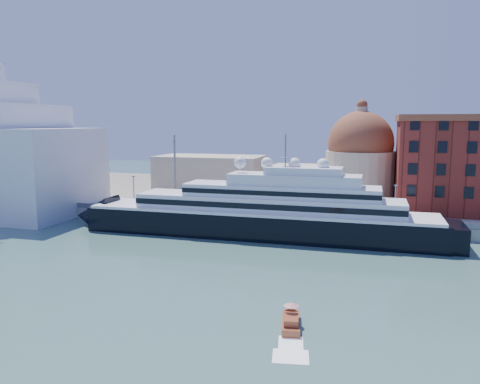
% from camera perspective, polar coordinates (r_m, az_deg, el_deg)
% --- Properties ---
extents(ground, '(400.00, 400.00, 0.00)m').
position_cam_1_polar(ground, '(77.34, -3.97, -9.10)').
color(ground, '#335858').
rests_on(ground, ground).
extents(quay, '(180.00, 10.00, 2.50)m').
position_cam_1_polar(quay, '(108.62, 2.12, -3.31)').
color(quay, gray).
rests_on(quay, ground).
extents(land, '(260.00, 72.00, 2.00)m').
position_cam_1_polar(land, '(148.21, 5.90, -0.32)').
color(land, slate).
rests_on(land, ground).
extents(quay_fence, '(180.00, 0.10, 1.20)m').
position_cam_1_polar(quay_fence, '(103.97, 1.54, -2.80)').
color(quay_fence, slate).
rests_on(quay_fence, quay).
extents(superyacht, '(82.65, 11.46, 24.70)m').
position_cam_1_polar(superyacht, '(97.45, 0.88, -2.85)').
color(superyacht, black).
rests_on(superyacht, ground).
extents(service_barge, '(11.62, 5.68, 2.50)m').
position_cam_1_polar(service_barge, '(121.83, -25.96, -3.14)').
color(service_barge, white).
rests_on(service_barge, ground).
extents(water_taxi, '(2.98, 6.29, 2.87)m').
position_cam_1_polar(water_taxi, '(55.82, 6.24, -15.43)').
color(water_taxi, maroon).
rests_on(water_taxi, ground).
extents(church, '(66.00, 18.00, 25.50)m').
position_cam_1_polar(church, '(129.04, 7.42, 2.81)').
color(church, beige).
rests_on(church, land).
extents(lamp_posts, '(120.80, 2.40, 18.00)m').
position_cam_1_polar(lamp_posts, '(109.27, -4.54, 1.30)').
color(lamp_posts, slate).
rests_on(lamp_posts, quay).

